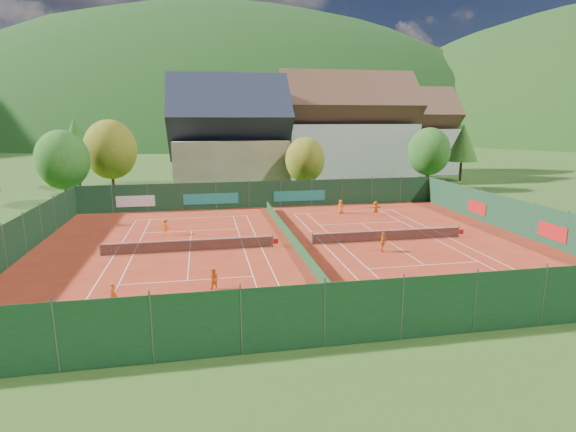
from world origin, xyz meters
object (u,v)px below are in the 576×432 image
at_px(hotel_block_a, 347,134).
at_px(player_right_far_b, 376,208).
at_px(player_right_far_a, 341,207).
at_px(player_right_near, 383,242).
at_px(player_left_near, 113,294).
at_px(chalet, 229,142).
at_px(player_left_mid, 214,280).
at_px(ball_hopper, 545,272).
at_px(hotel_block_b, 406,136).
at_px(player_left_far, 165,227).

relative_size(hotel_block_a, player_right_far_b, 14.23).
bearing_deg(player_right_far_a, player_right_near, 88.78).
bearing_deg(player_left_near, player_right_far_a, 6.35).
xyz_separation_m(chalet, player_left_mid, (-3.39, -38.33, -5.96)).
xyz_separation_m(ball_hopper, player_left_near, (-25.76, 1.09, 0.05)).
distance_m(hotel_block_b, player_right_far_b, 39.89).
distance_m(chalet, player_right_far_b, 25.29).
bearing_deg(ball_hopper, player_right_near, 135.24).
xyz_separation_m(player_left_mid, player_left_far, (-3.77, 13.71, 0.08)).
bearing_deg(player_left_far, player_right_far_b, -145.10).
distance_m(hotel_block_a, player_right_far_a, 27.01).
bearing_deg(player_right_near, player_right_far_a, 22.53).
distance_m(hotel_block_b, player_left_near, 68.07).
relative_size(hotel_block_b, player_left_mid, 12.97).
height_order(chalet, player_left_far, chalet).
bearing_deg(player_left_mid, hotel_block_a, 89.13).
height_order(chalet, player_right_near, chalet).
xyz_separation_m(player_left_mid, player_right_near, (12.73, 5.40, 0.11)).
distance_m(player_left_near, player_right_far_b, 29.44).
relative_size(chalet, player_right_near, 10.41).
bearing_deg(hotel_block_b, player_left_near, -128.07).
relative_size(ball_hopper, player_right_near, 0.51).
bearing_deg(player_left_near, ball_hopper, -43.03).
xyz_separation_m(player_left_near, player_left_far, (1.65, 14.77, 0.14)).
bearing_deg(player_left_mid, ball_hopper, 19.91).
relative_size(hotel_block_a, player_right_far_a, 14.83).
distance_m(hotel_block_b, player_left_mid, 64.01).
relative_size(ball_hopper, player_left_near, 0.66).
relative_size(ball_hopper, player_left_mid, 0.60).
relative_size(player_left_near, player_left_mid, 0.91).
height_order(player_left_far, player_right_far_b, player_right_far_b).
distance_m(hotel_block_a, player_left_near, 53.65).
bearing_deg(hotel_block_a, player_left_mid, -116.80).
bearing_deg(player_left_near, player_right_far_b, -0.51).
distance_m(ball_hopper, player_left_far, 28.86).
distance_m(player_right_far_a, player_right_far_b, 3.66).
xyz_separation_m(player_left_near, player_right_far_b, (22.52, 18.96, 0.15)).
xyz_separation_m(player_left_mid, player_right_far_a, (13.85, 19.58, 0.06)).
bearing_deg(player_right_near, hotel_block_b, 0.28).
distance_m(ball_hopper, player_right_far_b, 20.32).
xyz_separation_m(hotel_block_a, player_left_near, (-27.81, -45.38, -6.78)).
xyz_separation_m(hotel_block_a, player_right_far_a, (-8.54, -24.74, -6.65)).
xyz_separation_m(hotel_block_b, player_right_far_b, (-19.29, -34.42, -5.86)).
distance_m(player_left_mid, player_right_near, 13.83).
bearing_deg(player_left_mid, player_left_near, -143.11).
distance_m(player_right_near, player_right_far_a, 14.23).
height_order(player_left_mid, player_left_far, player_left_far).
xyz_separation_m(hotel_block_b, player_right_far_a, (-22.54, -32.74, -5.89)).
bearing_deg(player_right_far_b, player_left_mid, 51.05).
height_order(ball_hopper, player_right_near, player_right_near).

